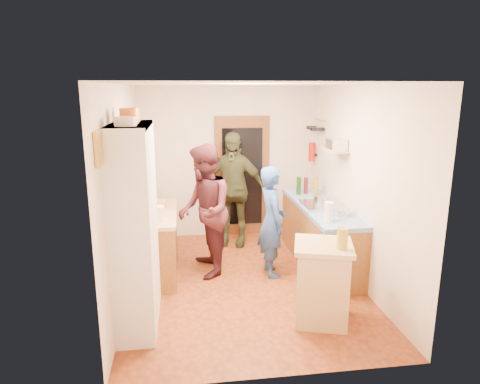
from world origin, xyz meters
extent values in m
cube|color=#93401D|center=(0.00, 0.00, -0.01)|extent=(3.00, 4.00, 0.02)
cube|color=silver|center=(0.00, 0.00, 2.61)|extent=(3.00, 4.00, 0.02)
cube|color=silver|center=(0.00, 2.01, 1.30)|extent=(3.00, 0.02, 2.60)
cube|color=silver|center=(0.00, -2.01, 1.30)|extent=(3.00, 0.02, 2.60)
cube|color=silver|center=(-1.51, 0.00, 1.30)|extent=(0.02, 4.00, 2.60)
cube|color=silver|center=(1.51, 0.00, 1.30)|extent=(0.02, 4.00, 2.60)
cube|color=brown|center=(0.25, 1.97, 1.05)|extent=(0.95, 0.06, 2.10)
cube|color=black|center=(0.25, 1.94, 1.05)|extent=(0.70, 0.02, 1.70)
cube|color=white|center=(-1.30, -0.80, 1.10)|extent=(0.40, 1.20, 2.20)
cube|color=white|center=(-1.30, -0.80, 2.18)|extent=(0.40, 1.14, 0.04)
cylinder|color=white|center=(-1.30, -1.10, 2.24)|extent=(0.21, 0.21, 0.09)
cylinder|color=orange|center=(-1.30, -0.77, 2.28)|extent=(0.19, 0.19, 0.15)
cylinder|color=orange|center=(-1.30, -0.46, 2.27)|extent=(0.16, 0.16, 0.14)
cube|color=#9B6025|center=(-1.20, 0.45, 0.42)|extent=(0.60, 1.40, 0.85)
cube|color=#D3B87C|center=(-1.20, 0.45, 0.88)|extent=(0.64, 1.44, 0.05)
cube|color=white|center=(-1.15, 0.08, 0.99)|extent=(0.25, 0.17, 0.18)
cylinder|color=white|center=(-1.25, 0.25, 0.99)|extent=(0.19, 0.19, 0.17)
cylinder|color=orange|center=(-1.12, 0.58, 0.94)|extent=(0.23, 0.23, 0.08)
cube|color=#D3B87C|center=(-1.18, 0.96, 0.91)|extent=(0.34, 0.28, 0.02)
cube|color=#9B6025|center=(1.20, 0.50, 0.42)|extent=(0.60, 2.20, 0.84)
cube|color=#0644AC|center=(1.20, 0.50, 0.87)|extent=(0.62, 2.22, 0.06)
cube|color=silver|center=(1.20, 0.41, 0.92)|extent=(0.55, 0.58, 0.04)
cylinder|color=silver|center=(1.15, 0.39, 1.00)|extent=(0.18, 0.18, 0.12)
cylinder|color=#143F14|center=(1.05, 1.16, 1.04)|extent=(0.08, 0.08, 0.28)
cylinder|color=#591419|center=(1.18, 1.21, 1.03)|extent=(0.08, 0.08, 0.26)
cylinder|color=olive|center=(1.31, 1.08, 1.05)|extent=(0.08, 0.08, 0.29)
cylinder|color=white|center=(1.05, -0.27, 1.02)|extent=(0.12, 0.12, 0.25)
cylinder|color=silver|center=(1.30, -0.04, 0.95)|extent=(0.31, 0.31, 0.09)
cube|color=#D3B87C|center=(0.71, -1.09, 0.43)|extent=(0.68, 0.68, 0.86)
cube|color=#D3B87C|center=(0.71, -1.09, 0.89)|extent=(0.77, 0.77, 0.05)
cube|color=white|center=(0.68, -1.03, 0.90)|extent=(0.41, 0.37, 0.02)
cylinder|color=#AD9E2D|center=(0.85, -1.26, 1.02)|extent=(0.14, 0.14, 0.23)
cylinder|color=silver|center=(1.46, 1.52, 2.05)|extent=(0.02, 0.65, 0.02)
cylinder|color=black|center=(1.40, 1.35, 1.92)|extent=(0.18, 0.18, 0.05)
cylinder|color=black|center=(1.40, 1.55, 1.90)|extent=(0.16, 0.16, 0.05)
cylinder|color=black|center=(1.40, 1.75, 1.91)|extent=(0.17, 0.17, 0.05)
cube|color=#D3B87C|center=(1.37, 0.45, 1.70)|extent=(0.26, 0.42, 0.03)
cube|color=silver|center=(1.37, 0.45, 1.79)|extent=(0.22, 0.30, 0.15)
cube|color=black|center=(1.47, 1.70, 1.45)|extent=(0.06, 0.10, 0.04)
cylinder|color=red|center=(1.41, 1.70, 1.50)|extent=(0.11, 0.11, 0.32)
cube|color=gold|center=(-1.48, -1.55, 2.05)|extent=(0.03, 0.25, 0.30)
imported|color=#284C92|center=(0.45, 0.20, 0.77)|extent=(0.41, 0.59, 1.54)
imported|color=#411B22|center=(-0.47, 0.40, 0.92)|extent=(0.76, 0.94, 1.83)
imported|color=#32381F|center=(0.03, 1.48, 0.94)|extent=(1.19, 0.79, 1.88)
camera|label=1|loc=(-0.78, -5.29, 2.54)|focal=32.00mm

